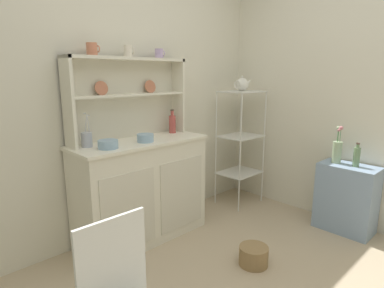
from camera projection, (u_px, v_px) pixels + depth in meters
name	position (u px, v px, depth m)	size (l,w,h in m)	color
wall_back	(117.00, 92.00, 2.69)	(3.84, 0.05, 2.50)	silver
hutch_cabinet	(142.00, 189.00, 2.71)	(1.14, 0.45, 0.86)	silver
hutch_shelf_unit	(127.00, 92.00, 2.65)	(1.06, 0.18, 0.66)	silver
bakers_rack	(240.00, 134.00, 3.42)	(0.43, 0.34, 1.22)	silver
side_shelf_blue	(346.00, 198.00, 2.88)	(0.28, 0.48, 0.61)	#849EBC
floor_basket	(254.00, 256.00, 2.39)	(0.22, 0.22, 0.14)	#93754C
cup_terracotta_0	(92.00, 49.00, 2.35)	(0.09, 0.08, 0.09)	#C67556
cup_cream_1	(128.00, 51.00, 2.56)	(0.08, 0.07, 0.09)	silver
cup_lilac_2	(159.00, 54.00, 2.77)	(0.09, 0.07, 0.08)	#B79ECC
bowl_mixing_large	(108.00, 144.00, 2.34)	(0.15, 0.15, 0.06)	#8EB2D1
bowl_floral_medium	(145.00, 138.00, 2.56)	(0.13, 0.13, 0.06)	#8EB2D1
jam_bottle	(172.00, 123.00, 2.95)	(0.06, 0.06, 0.21)	#B74C47
utensil_jar	(87.00, 139.00, 2.38)	(0.08, 0.08, 0.25)	#B2B7C6
porcelain_teapot	(242.00, 84.00, 3.31)	(0.22, 0.13, 0.16)	white
flower_vase	(337.00, 151.00, 2.87)	(0.08, 0.08, 0.34)	#9EB78E
oil_bottle	(357.00, 157.00, 2.76)	(0.05, 0.05, 0.21)	#6B8C60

